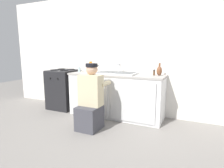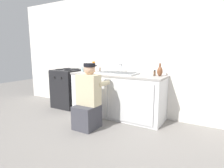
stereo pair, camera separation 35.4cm
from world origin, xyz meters
name	(u,v)px [view 2 (the right image)]	position (x,y,z in m)	size (l,w,h in m)	color
ground_plane	(109,120)	(0.00, 0.00, 0.00)	(12.00, 12.00, 0.00)	gray
back_wall	(125,54)	(0.00, 0.65, 1.25)	(6.00, 0.10, 2.50)	silver
counter_cabinet	(117,96)	(0.00, 0.29, 0.41)	(1.87, 0.62, 0.83)	white
countertop	(117,75)	(0.00, 0.30, 0.84)	(1.91, 0.62, 0.03)	#9E9993
sink_double_basin	(117,73)	(0.00, 0.30, 0.88)	(0.80, 0.44, 0.19)	silver
stove_range	(68,88)	(-1.32, 0.30, 0.44)	(0.60, 0.62, 0.90)	black
plumber_person	(88,102)	(-0.14, -0.47, 0.46)	(0.42, 0.61, 1.10)	#3F3F47
vase_decorative	(160,71)	(0.82, 0.39, 0.95)	(0.10, 0.10, 0.23)	brown
spice_bottle_pepper	(155,73)	(0.73, 0.39, 0.91)	(0.04, 0.04, 0.10)	#513823
soap_bottle_orange	(94,66)	(-0.67, 0.44, 0.98)	(0.06, 0.06, 0.25)	orange
water_glass	(82,69)	(-0.85, 0.27, 0.91)	(0.06, 0.06, 0.10)	#ADC6CC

